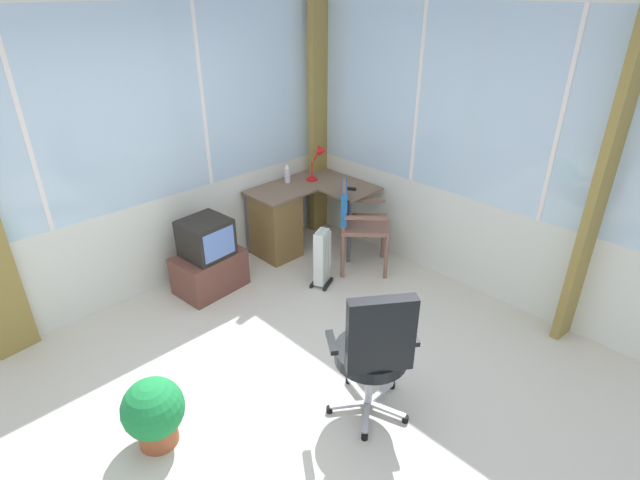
# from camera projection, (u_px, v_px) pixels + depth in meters

# --- Properties ---
(ground) EXTENTS (5.56, 5.01, 0.06)m
(ground) POSITION_uv_depth(u_px,v_px,m) (287.00, 399.00, 3.65)
(ground) COLOR beige
(north_window_panel) EXTENTS (4.56, 0.07, 2.77)m
(north_window_panel) POSITION_uv_depth(u_px,v_px,m) (130.00, 155.00, 4.29)
(north_window_panel) COLOR silver
(north_window_panel) RESTS_ON ground
(east_window_panel) EXTENTS (0.07, 4.01, 2.77)m
(east_window_panel) POSITION_uv_depth(u_px,v_px,m) (478.00, 149.00, 4.42)
(east_window_panel) COLOR silver
(east_window_panel) RESTS_ON ground
(curtain_corner) EXTENTS (0.32, 0.11, 2.67)m
(curtain_corner) POSITION_uv_depth(u_px,v_px,m) (320.00, 119.00, 5.57)
(curtain_corner) COLOR olive
(curtain_corner) RESTS_ON ground
(curtain_east_far) EXTENTS (0.32, 0.10, 2.67)m
(curtain_east_far) POSITION_uv_depth(u_px,v_px,m) (603.00, 189.00, 3.69)
(curtain_east_far) COLOR olive
(curtain_east_far) RESTS_ON ground
(desk) EXTENTS (1.17, 0.99, 0.74)m
(desk) POSITION_uv_depth(u_px,v_px,m) (280.00, 220.00, 5.38)
(desk) COLOR brown
(desk) RESTS_ON ground
(desk_lamp) EXTENTS (0.24, 0.21, 0.40)m
(desk_lamp) POSITION_uv_depth(u_px,v_px,m) (320.00, 157.00, 5.43)
(desk_lamp) COLOR red
(desk_lamp) RESTS_ON desk
(tv_remote) EXTENTS (0.11, 0.15, 0.02)m
(tv_remote) POSITION_uv_depth(u_px,v_px,m) (349.00, 188.00, 5.27)
(tv_remote) COLOR black
(tv_remote) RESTS_ON desk
(spray_bottle) EXTENTS (0.06, 0.06, 0.22)m
(spray_bottle) POSITION_uv_depth(u_px,v_px,m) (287.00, 173.00, 5.42)
(spray_bottle) COLOR silver
(spray_bottle) RESTS_ON desk
(wooden_armchair) EXTENTS (0.68, 0.68, 0.93)m
(wooden_armchair) POSITION_uv_depth(u_px,v_px,m) (353.00, 215.00, 5.01)
(wooden_armchair) COLOR brown
(wooden_armchair) RESTS_ON ground
(office_chair) EXTENTS (0.61, 0.60, 1.06)m
(office_chair) POSITION_uv_depth(u_px,v_px,m) (375.00, 348.00, 3.19)
(office_chair) COLOR #B7B7BF
(office_chair) RESTS_ON ground
(tv_on_stand) EXTENTS (0.68, 0.49, 0.75)m
(tv_on_stand) POSITION_uv_depth(u_px,v_px,m) (208.00, 260.00, 4.77)
(tv_on_stand) COLOR brown
(tv_on_stand) RESTS_ON ground
(space_heater) EXTENTS (0.29, 0.25, 0.60)m
(space_heater) POSITION_uv_depth(u_px,v_px,m) (323.00, 257.00, 4.87)
(space_heater) COLOR silver
(space_heater) RESTS_ON ground
(potted_plant) EXTENTS (0.40, 0.40, 0.50)m
(potted_plant) POSITION_uv_depth(u_px,v_px,m) (154.00, 412.00, 3.16)
(potted_plant) COLOR #9D4F2F
(potted_plant) RESTS_ON ground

